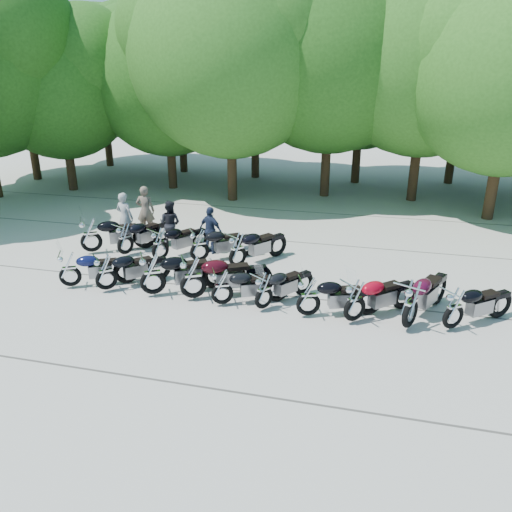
% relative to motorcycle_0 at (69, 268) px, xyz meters
% --- Properties ---
extents(ground, '(90.00, 90.00, 0.00)m').
position_rel_motorcycle_0_xyz_m(ground, '(5.18, -0.54, -0.60)').
color(ground, '#9F9A90').
rests_on(ground, ground).
extents(tree_0, '(7.50, 7.50, 9.21)m').
position_rel_motorcycle_0_xyz_m(tree_0, '(-10.24, 12.44, 4.85)').
color(tree_0, '#3A2614').
rests_on(tree_0, ground).
extents(tree_1, '(6.97, 6.97, 8.55)m').
position_rel_motorcycle_0_xyz_m(tree_1, '(-6.86, 10.70, 4.46)').
color(tree_1, '#3A2614').
rests_on(tree_1, ground).
extents(tree_2, '(7.31, 7.31, 8.97)m').
position_rel_motorcycle_0_xyz_m(tree_2, '(-2.08, 12.30, 4.71)').
color(tree_2, '#3A2614').
rests_on(tree_2, ground).
extents(tree_3, '(8.70, 8.70, 10.67)m').
position_rel_motorcycle_0_xyz_m(tree_3, '(1.61, 10.70, 5.72)').
color(tree_3, '#3A2614').
rests_on(tree_3, ground).
extents(tree_4, '(9.13, 9.13, 11.20)m').
position_rel_motorcycle_0_xyz_m(tree_4, '(5.71, 12.55, 6.03)').
color(tree_4, '#3A2614').
rests_on(tree_4, ground).
extents(tree_5, '(9.04, 9.04, 11.10)m').
position_rel_motorcycle_0_xyz_m(tree_5, '(9.79, 12.67, 5.97)').
color(tree_5, '#3A2614').
rests_on(tree_5, ground).
extents(tree_9, '(7.59, 7.59, 9.32)m').
position_rel_motorcycle_0_xyz_m(tree_9, '(-8.35, 17.05, 4.92)').
color(tree_9, '#3A2614').
rests_on(tree_9, ground).
extents(tree_10, '(7.78, 7.78, 9.55)m').
position_rel_motorcycle_0_xyz_m(tree_10, '(-3.11, 16.43, 5.05)').
color(tree_10, '#3A2614').
rests_on(tree_10, ground).
extents(tree_11, '(7.56, 7.56, 9.28)m').
position_rel_motorcycle_0_xyz_m(tree_11, '(1.42, 15.89, 4.89)').
color(tree_11, '#3A2614').
rests_on(tree_11, ground).
extents(tree_12, '(7.88, 7.88, 9.67)m').
position_rel_motorcycle_0_xyz_m(tree_12, '(6.98, 15.93, 5.12)').
color(tree_12, '#3A2614').
rests_on(tree_12, ground).
extents(tree_13, '(8.31, 8.31, 10.20)m').
position_rel_motorcycle_0_xyz_m(tree_13, '(11.87, 16.94, 5.44)').
color(tree_13, '#3A2614').
rests_on(tree_13, ground).
extents(motorcycle_0, '(2.19, 1.55, 1.20)m').
position_rel_motorcycle_0_xyz_m(motorcycle_0, '(0.00, 0.00, 0.00)').
color(motorcycle_0, '#0C1035').
rests_on(motorcycle_0, ground).
extents(motorcycle_1, '(1.98, 1.98, 1.21)m').
position_rel_motorcycle_0_xyz_m(motorcycle_1, '(1.11, 0.05, 0.01)').
color(motorcycle_1, black).
rests_on(motorcycle_1, ground).
extents(motorcycle_2, '(2.50, 1.89, 1.39)m').
position_rel_motorcycle_0_xyz_m(motorcycle_2, '(2.51, 0.07, 0.09)').
color(motorcycle_2, black).
rests_on(motorcycle_2, ground).
extents(motorcycle_3, '(2.55, 1.85, 1.41)m').
position_rel_motorcycle_0_xyz_m(motorcycle_3, '(3.66, 0.10, 0.10)').
color(motorcycle_3, '#33060E').
rests_on(motorcycle_3, ground).
extents(motorcycle_4, '(2.11, 1.43, 1.15)m').
position_rel_motorcycle_0_xyz_m(motorcycle_4, '(4.52, -0.04, -0.03)').
color(motorcycle_4, black).
rests_on(motorcycle_4, ground).
extents(motorcycle_5, '(1.68, 2.02, 1.15)m').
position_rel_motorcycle_0_xyz_m(motorcycle_5, '(5.63, -0.01, -0.03)').
color(motorcycle_5, black).
rests_on(motorcycle_5, ground).
extents(motorcycle_6, '(2.24, 1.35, 1.21)m').
position_rel_motorcycle_0_xyz_m(motorcycle_6, '(6.80, -0.13, 0.00)').
color(motorcycle_6, black).
rests_on(motorcycle_6, ground).
extents(motorcycle_7, '(2.12, 2.03, 1.27)m').
position_rel_motorcycle_0_xyz_m(motorcycle_7, '(7.94, -0.14, 0.04)').
color(motorcycle_7, '#9A0517').
rests_on(motorcycle_7, ground).
extents(motorcycle_8, '(1.76, 2.58, 1.41)m').
position_rel_motorcycle_0_xyz_m(motorcycle_8, '(9.23, -0.15, 0.10)').
color(motorcycle_8, '#3E081E').
rests_on(motorcycle_8, ground).
extents(motorcycle_9, '(2.10, 1.88, 1.23)m').
position_rel_motorcycle_0_xyz_m(motorcycle_9, '(10.23, 0.04, 0.01)').
color(motorcycle_9, black).
rests_on(motorcycle_9, ground).
extents(motorcycle_10, '(2.49, 1.93, 1.39)m').
position_rel_motorcycle_0_xyz_m(motorcycle_10, '(-0.92, 2.64, 0.09)').
color(motorcycle_10, black).
rests_on(motorcycle_10, ground).
extents(motorcycle_11, '(1.54, 2.32, 1.26)m').
position_rel_motorcycle_0_xyz_m(motorcycle_11, '(0.28, 2.73, 0.03)').
color(motorcycle_11, black).
rests_on(motorcycle_11, ground).
extents(motorcycle_12, '(1.73, 2.24, 1.25)m').
position_rel_motorcycle_0_xyz_m(motorcycle_12, '(1.61, 2.54, 0.02)').
color(motorcycle_12, black).
rests_on(motorcycle_12, ground).
extents(motorcycle_13, '(2.19, 1.86, 1.26)m').
position_rel_motorcycle_0_xyz_m(motorcycle_13, '(2.88, 2.74, 0.03)').
color(motorcycle_13, black).
rests_on(motorcycle_13, ground).
extents(motorcycle_14, '(1.92, 2.28, 1.30)m').
position_rel_motorcycle_0_xyz_m(motorcycle_14, '(4.19, 2.56, 0.05)').
color(motorcycle_14, black).
rests_on(motorcycle_14, ground).
extents(rider_0, '(0.72, 0.54, 1.81)m').
position_rel_motorcycle_0_xyz_m(rider_0, '(-0.38, 4.05, 0.30)').
color(rider_0, '#949497').
rests_on(rider_0, ground).
extents(rider_1, '(0.85, 0.70, 1.62)m').
position_rel_motorcycle_0_xyz_m(rider_1, '(1.33, 4.04, 0.21)').
color(rider_1, black).
rests_on(rider_1, ground).
extents(rider_2, '(1.02, 0.72, 1.60)m').
position_rel_motorcycle_0_xyz_m(rider_2, '(2.94, 3.68, 0.20)').
color(rider_2, '#212B45').
rests_on(rider_2, ground).
extents(rider_3, '(0.74, 0.55, 1.86)m').
position_rel_motorcycle_0_xyz_m(rider_3, '(-0.03, 4.96, 0.33)').
color(rider_3, brown).
rests_on(rider_3, ground).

